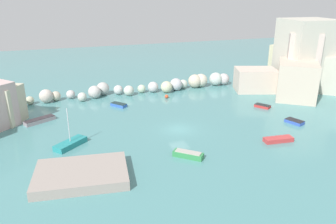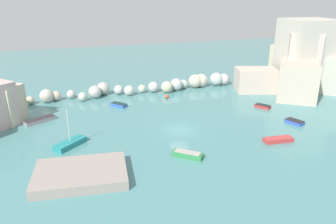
% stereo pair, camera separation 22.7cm
% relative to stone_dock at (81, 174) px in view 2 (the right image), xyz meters
% --- Properties ---
extents(cove_water, '(160.00, 160.00, 0.00)m').
position_rel_stone_dock_xyz_m(cove_water, '(14.17, 8.82, -0.52)').
color(cove_water, teal).
rests_on(cove_water, ground).
extents(cliff_headland_right, '(25.73, 20.33, 13.47)m').
position_rel_stone_dock_xyz_m(cliff_headland_right, '(45.31, 20.67, 4.15)').
color(cliff_headland_right, beige).
rests_on(cliff_headland_right, ground).
extents(rock_breakwater, '(39.43, 4.86, 2.68)m').
position_rel_stone_dock_xyz_m(rock_breakwater, '(16.56, 27.98, 0.63)').
color(rock_breakwater, '#BCBDA0').
rests_on(rock_breakwater, ground).
extents(stone_dock, '(10.10, 7.67, 1.04)m').
position_rel_stone_dock_xyz_m(stone_dock, '(0.00, 0.00, 0.00)').
color(stone_dock, gray).
rests_on(stone_dock, ground).
extents(channel_buoy, '(0.69, 0.69, 0.69)m').
position_rel_stone_dock_xyz_m(channel_buoy, '(17.25, 23.20, -0.18)').
color(channel_buoy, '#E04C28').
rests_on(channel_buoy, cove_water).
extents(moored_boat_0, '(4.32, 4.00, 5.03)m').
position_rel_stone_dock_xyz_m(moored_boat_0, '(-0.57, 8.28, -0.15)').
color(moored_boat_0, teal).
rests_on(moored_boat_0, cove_water).
extents(moored_boat_1, '(2.18, 2.85, 0.52)m').
position_rel_stone_dock_xyz_m(moored_boat_1, '(31.05, 5.49, -0.26)').
color(moored_boat_1, '#3454B6').
rests_on(moored_boat_1, cove_water).
extents(moored_boat_2, '(2.63, 2.90, 0.56)m').
position_rel_stone_dock_xyz_m(moored_boat_2, '(8.15, 21.51, -0.24)').
color(moored_boat_2, '#335FBB').
rests_on(moored_boat_2, cove_water).
extents(moored_boat_3, '(3.91, 1.61, 0.57)m').
position_rel_stone_dock_xyz_m(moored_boat_3, '(24.83, 0.93, -0.24)').
color(moored_boat_3, '#C1393A').
rests_on(moored_boat_3, cove_water).
extents(moored_boat_4, '(2.36, 2.75, 0.50)m').
position_rel_stone_dock_xyz_m(moored_boat_4, '(30.73, 13.08, -0.27)').
color(moored_boat_4, '#BD312F').
rests_on(moored_boat_4, cove_water).
extents(moored_boat_5, '(3.39, 3.20, 0.71)m').
position_rel_stone_dock_xyz_m(moored_boat_5, '(12.20, 0.77, -0.18)').
color(moored_boat_5, '#33884A').
rests_on(moored_boat_5, cove_water).
extents(moored_boat_6, '(4.55, 3.25, 0.62)m').
position_rel_stone_dock_xyz_m(moored_boat_6, '(-4.34, 18.20, -0.21)').
color(moored_boat_6, gray).
rests_on(moored_boat_6, cove_water).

